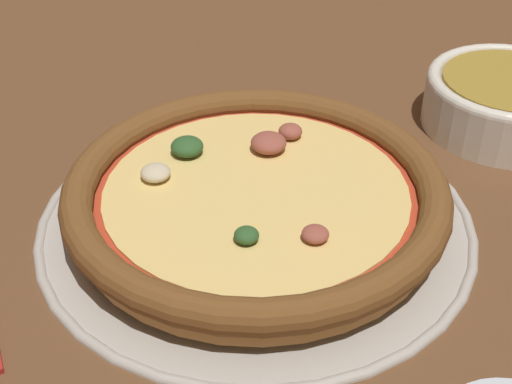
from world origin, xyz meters
name	(u,v)px	position (x,y,z in m)	size (l,w,h in m)	color
ground_plane	(256,220)	(0.00, 0.00, 0.00)	(3.00, 3.00, 0.00)	brown
pizza_tray	(256,217)	(0.00, 0.00, 0.00)	(0.33, 0.33, 0.01)	#B7B2A8
pizza	(256,194)	(0.00, 0.00, 0.02)	(0.28, 0.28, 0.03)	#BC7F42
bowl_near	(509,99)	(0.24, -0.12, 0.03)	(0.15, 0.15, 0.05)	silver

